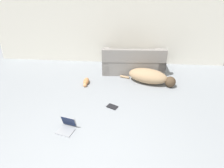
{
  "coord_description": "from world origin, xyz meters",
  "views": [
    {
      "loc": [
        0.66,
        -2.16,
        2.7
      ],
      "look_at": [
        0.3,
        1.95,
        0.5
      ],
      "focal_mm": 35.0,
      "sensor_mm": 36.0,
      "label": 1
    }
  ],
  "objects": [
    {
      "name": "book_black",
      "position": [
        0.32,
        1.8,
        0.01
      ],
      "size": [
        0.27,
        0.23,
        0.02
      ],
      "rotation": [
        0.0,
        0.0,
        -0.49
      ],
      "color": "black",
      "rests_on": "ground_plane"
    },
    {
      "name": "couch",
      "position": [
        0.76,
        3.77,
        0.26
      ],
      "size": [
        1.8,
        0.95,
        0.77
      ],
      "rotation": [
        0.0,
        0.0,
        3.2
      ],
      "color": "gray",
      "rests_on": "ground_plane"
    },
    {
      "name": "wall_back",
      "position": [
        0.0,
        4.42,
        1.22
      ],
      "size": [
        7.16,
        0.06,
        2.44
      ],
      "color": "silver",
      "rests_on": "ground_plane"
    },
    {
      "name": "laptop_open",
      "position": [
        -0.46,
        1.0,
        0.08
      ],
      "size": [
        0.37,
        0.38,
        0.25
      ],
      "rotation": [
        0.0,
        0.0,
        -0.25
      ],
      "color": "gray",
      "rests_on": "ground_plane"
    },
    {
      "name": "cat",
      "position": [
        -0.46,
        2.84,
        0.06
      ],
      "size": [
        0.15,
        0.49,
        0.13
      ],
      "rotation": [
        0.0,
        0.0,
        4.74
      ],
      "color": "#BC7A47",
      "rests_on": "ground_plane"
    },
    {
      "name": "dog",
      "position": [
        1.2,
        3.04,
        0.18
      ],
      "size": [
        1.48,
        0.82,
        0.37
      ],
      "rotation": [
        0.0,
        0.0,
        5.95
      ],
      "color": "#A38460",
      "rests_on": "ground_plane"
    }
  ]
}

